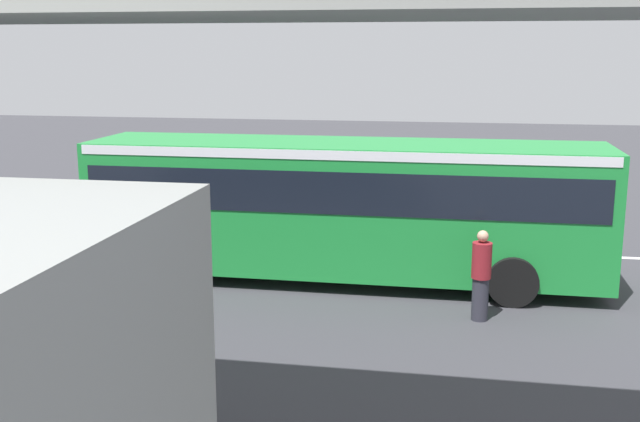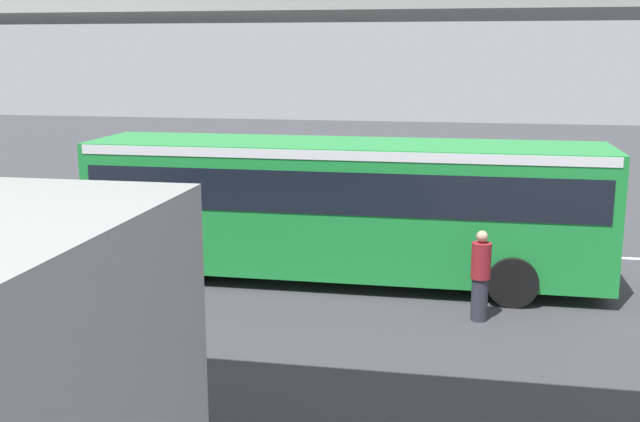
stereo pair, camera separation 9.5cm
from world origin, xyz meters
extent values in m
plane|color=#38383D|center=(0.00, 0.00, 0.00)|extent=(80.00, 80.00, 0.00)
cube|color=#1E8C38|center=(-1.00, 0.28, 1.72)|extent=(11.50, 2.55, 2.86)
cube|color=black|center=(-1.00, 0.28, 2.23)|extent=(11.04, 2.59, 0.90)
cube|color=white|center=(-1.00, 0.28, 3.03)|extent=(11.27, 2.58, 0.20)
cube|color=black|center=(4.76, 0.28, 2.06)|extent=(0.04, 2.24, 1.20)
cylinder|color=black|center=(2.68, 1.56, 0.52)|extent=(1.04, 0.30, 1.04)
cylinder|color=black|center=(2.68, -0.99, 0.52)|extent=(1.04, 0.30, 1.04)
cylinder|color=black|center=(-4.68, 1.56, 0.52)|extent=(1.04, 0.30, 1.04)
cylinder|color=black|center=(-4.68, -0.99, 0.52)|extent=(1.04, 0.30, 1.04)
cylinder|color=#2D2D38|center=(-4.01, 2.52, 0.42)|extent=(0.32, 0.32, 0.85)
cylinder|color=maroon|center=(-4.01, 2.52, 1.20)|extent=(0.38, 0.38, 0.70)
sphere|color=tan|center=(-4.01, 2.52, 1.68)|extent=(0.22, 0.22, 0.22)
cylinder|color=slate|center=(6.17, -3.33, 1.40)|extent=(0.08, 0.08, 2.80)
cube|color=yellow|center=(6.17, -3.33, 2.50)|extent=(0.04, 0.60, 0.60)
cube|color=silver|center=(-8.00, -2.79, 0.00)|extent=(2.00, 0.20, 0.01)
cube|color=silver|center=(-4.00, -2.79, 0.00)|extent=(2.00, 0.20, 0.01)
cube|color=silver|center=(0.00, -2.79, 0.00)|extent=(2.00, 0.20, 0.01)
cube|color=silver|center=(4.00, -2.79, 0.00)|extent=(2.00, 0.20, 0.01)
cube|color=silver|center=(8.00, -2.79, 0.00)|extent=(2.00, 0.20, 0.01)
camera|label=1|loc=(-3.49, 16.97, 5.14)|focal=42.83mm
camera|label=2|loc=(-3.58, 16.95, 5.14)|focal=42.83mm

